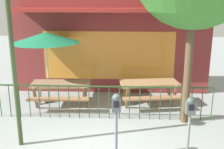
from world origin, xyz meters
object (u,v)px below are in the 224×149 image
object	(u,v)px
picnic_table_left	(61,88)
parking_meter_far	(190,113)
patio_umbrella	(46,38)
parking_meter_near	(116,110)
street_lamp	(11,40)
picnic_table_right	(149,87)

from	to	relation	value
picnic_table_left	parking_meter_far	distance (m)	4.43
patio_umbrella	picnic_table_left	bearing A→B (deg)	-39.46
patio_umbrella	parking_meter_near	size ratio (longest dim) A/B	1.55
picnic_table_left	street_lamp	size ratio (longest dim) A/B	0.51
parking_meter_near	parking_meter_far	distance (m)	1.45
picnic_table_left	patio_umbrella	world-z (taller)	patio_umbrella
picnic_table_left	street_lamp	xyz separation A→B (m)	(-0.41, -2.40, 1.82)
patio_umbrella	street_lamp	size ratio (longest dim) A/B	0.61
parking_meter_near	picnic_table_left	bearing A→B (deg)	121.62
parking_meter_near	picnic_table_right	bearing A→B (deg)	73.62
parking_meter_far	street_lamp	world-z (taller)	street_lamp
parking_meter_near	street_lamp	distance (m)	2.63
parking_meter_far	street_lamp	bearing A→B (deg)	171.40
picnic_table_left	street_lamp	distance (m)	3.04
picnic_table_left	parking_meter_near	size ratio (longest dim) A/B	1.28
patio_umbrella	street_lamp	bearing A→B (deg)	-88.04
picnic_table_right	street_lamp	size ratio (longest dim) A/B	0.53
picnic_table_left	picnic_table_right	xyz separation A→B (m)	(2.74, 0.21, 0.00)
patio_umbrella	parking_meter_near	xyz separation A→B (m)	(2.32, -3.36, -0.96)
picnic_table_right	parking_meter_far	size ratio (longest dim) A/B	1.38
picnic_table_right	street_lamp	distance (m)	4.48
picnic_table_left	street_lamp	world-z (taller)	street_lamp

